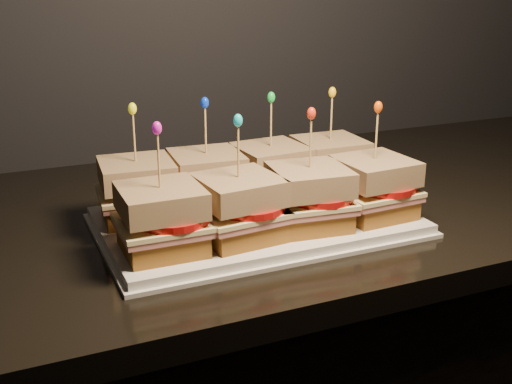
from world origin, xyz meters
name	(u,v)px	position (x,y,z in m)	size (l,w,h in m)	color
granite_slab	(139,230)	(0.02, 1.67, 0.86)	(2.58, 0.68, 0.04)	black
platter	(256,222)	(0.17, 1.57, 0.89)	(0.44, 0.27, 0.02)	white
platter_rim	(256,226)	(0.17, 1.57, 0.88)	(0.45, 0.28, 0.01)	white
sandwich_0_bread_bot	(139,208)	(0.01, 1.63, 0.91)	(0.10, 0.10, 0.03)	brown
sandwich_0_ham	(138,197)	(0.01, 1.63, 0.93)	(0.11, 0.10, 0.01)	#CA686B
sandwich_0_cheese	(138,192)	(0.01, 1.63, 0.94)	(0.11, 0.11, 0.01)	#F8E49A
sandwich_0_tomato	(147,188)	(0.02, 1.62, 0.94)	(0.10, 0.10, 0.01)	#B5120F
sandwich_0_bread_top	(136,173)	(0.01, 1.63, 0.96)	(0.10, 0.10, 0.03)	#633711
sandwich_0_pick	(134,141)	(0.01, 1.63, 1.01)	(0.00, 0.00, 0.09)	tan
sandwich_0_frill	(132,109)	(0.01, 1.63, 1.06)	(0.01, 0.01, 0.02)	#FBFC19
sandwich_1_bread_bot	(207,199)	(0.11, 1.63, 0.91)	(0.10, 0.10, 0.03)	brown
sandwich_1_ham	(207,188)	(0.11, 1.63, 0.93)	(0.11, 0.10, 0.01)	#CA686B
sandwich_1_cheese	(207,183)	(0.11, 1.63, 0.94)	(0.11, 0.11, 0.01)	#F8E49A
sandwich_1_tomato	(216,179)	(0.13, 1.62, 0.94)	(0.10, 0.10, 0.01)	#B5120F
sandwich_1_bread_top	(206,164)	(0.11, 1.63, 0.96)	(0.10, 0.10, 0.03)	#633711
sandwich_1_pick	(206,133)	(0.11, 1.63, 1.01)	(0.00, 0.00, 0.09)	tan
sandwich_1_frill	(205,103)	(0.11, 1.63, 1.06)	(0.01, 0.01, 0.02)	#0A30D8
sandwich_2_bread_bot	(271,190)	(0.22, 1.63, 0.91)	(0.10, 0.10, 0.03)	brown
sandwich_2_ham	(271,179)	(0.22, 1.63, 0.93)	(0.11, 0.10, 0.01)	#CA686B
sandwich_2_cheese	(271,175)	(0.22, 1.63, 0.94)	(0.11, 0.11, 0.01)	#F8E49A
sandwich_2_tomato	(279,170)	(0.23, 1.62, 0.94)	(0.10, 0.10, 0.01)	#B5120F
sandwich_2_bread_top	(271,157)	(0.22, 1.63, 0.96)	(0.10, 0.10, 0.03)	#633711
sandwich_2_pick	(271,127)	(0.22, 1.63, 1.01)	(0.00, 0.00, 0.09)	tan
sandwich_2_frill	(271,97)	(0.22, 1.63, 1.06)	(0.01, 0.01, 0.02)	green
sandwich_3_bread_bot	(329,181)	(0.32, 1.63, 0.91)	(0.10, 0.10, 0.03)	brown
sandwich_3_ham	(329,171)	(0.32, 1.63, 0.93)	(0.11, 0.10, 0.01)	#CA686B
sandwich_3_cheese	(329,167)	(0.32, 1.63, 0.94)	(0.11, 0.11, 0.01)	#F8E49A
sandwich_3_tomato	(338,163)	(0.34, 1.62, 0.94)	(0.10, 0.10, 0.01)	#B5120F
sandwich_3_bread_top	(330,150)	(0.32, 1.63, 0.96)	(0.10, 0.10, 0.03)	#633711
sandwich_3_pick	(331,121)	(0.32, 1.63, 1.01)	(0.00, 0.00, 0.09)	tan
sandwich_3_frill	(332,92)	(0.32, 1.63, 1.06)	(0.01, 0.01, 0.02)	yellow
sandwich_4_bread_bot	(163,240)	(0.01, 1.50, 0.91)	(0.10, 0.10, 0.03)	brown
sandwich_4_ham	(162,227)	(0.01, 1.50, 0.93)	(0.11, 0.10, 0.01)	#CA686B
sandwich_4_cheese	(162,222)	(0.01, 1.50, 0.94)	(0.11, 0.11, 0.01)	#F8E49A
sandwich_4_tomato	(172,217)	(0.02, 1.50, 0.94)	(0.10, 0.10, 0.01)	#B5120F
sandwich_4_bread_top	(161,200)	(0.01, 1.50, 0.96)	(0.10, 0.10, 0.03)	#633711
sandwich_4_pick	(159,164)	(0.01, 1.50, 1.01)	(0.00, 0.00, 0.09)	tan
sandwich_4_frill	(157,128)	(0.01, 1.50, 1.06)	(0.01, 0.01, 0.02)	#D218AA
sandwich_5_bread_bot	(239,228)	(0.11, 1.50, 0.91)	(0.10, 0.10, 0.03)	brown
sandwich_5_ham	(239,215)	(0.11, 1.50, 0.93)	(0.11, 0.10, 0.01)	#CA686B
sandwich_5_cheese	(239,210)	(0.11, 1.50, 0.94)	(0.11, 0.11, 0.01)	#F8E49A
sandwich_5_tomato	(249,205)	(0.13, 1.50, 0.94)	(0.10, 0.10, 0.01)	#B5120F
sandwich_5_bread_top	(239,190)	(0.11, 1.50, 0.96)	(0.10, 0.10, 0.03)	#633711
sandwich_5_pick	(238,155)	(0.11, 1.50, 1.01)	(0.00, 0.00, 0.09)	tan
sandwich_5_frill	(238,120)	(0.11, 1.50, 1.06)	(0.01, 0.01, 0.02)	#16B5C2
sandwich_6_bread_bot	(308,216)	(0.22, 1.50, 0.91)	(0.10, 0.10, 0.03)	brown
sandwich_6_ham	(309,204)	(0.22, 1.50, 0.93)	(0.11, 0.10, 0.01)	#CA686B
sandwich_6_cheese	(309,200)	(0.22, 1.50, 0.94)	(0.11, 0.11, 0.01)	#F8E49A
sandwich_6_tomato	(319,195)	(0.23, 1.50, 0.94)	(0.10, 0.10, 0.01)	#B5120F
sandwich_6_bread_top	(310,180)	(0.22, 1.50, 0.96)	(0.10, 0.10, 0.03)	#633711
sandwich_6_pick	(310,146)	(0.22, 1.50, 1.01)	(0.00, 0.00, 0.09)	tan
sandwich_6_frill	(311,113)	(0.22, 1.50, 1.06)	(0.01, 0.01, 0.02)	red
sandwich_7_bread_bot	(372,206)	(0.32, 1.50, 0.91)	(0.10, 0.10, 0.03)	brown
sandwich_7_ham	(373,194)	(0.32, 1.50, 0.93)	(0.11, 0.10, 0.01)	#CA686B
sandwich_7_cheese	(373,190)	(0.32, 1.50, 0.94)	(0.11, 0.11, 0.01)	#F8E49A
sandwich_7_tomato	(383,185)	(0.34, 1.50, 0.94)	(0.10, 0.10, 0.01)	#B5120F
sandwich_7_bread_top	(374,171)	(0.32, 1.50, 0.96)	(0.10, 0.10, 0.03)	#633711
sandwich_7_pick	(376,139)	(0.32, 1.50, 1.01)	(0.00, 0.00, 0.09)	tan
sandwich_7_frill	(378,107)	(0.32, 1.50, 1.06)	(0.01, 0.01, 0.02)	#E74B08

